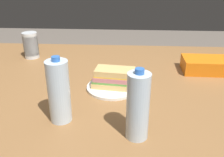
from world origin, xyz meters
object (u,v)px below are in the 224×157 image
at_px(paper_plate, 112,87).
at_px(chip_bag, 206,65).
at_px(dining_table, 99,94).
at_px(sandwich, 113,78).
at_px(water_bottle_tall, 59,91).
at_px(water_bottle_spare, 138,106).
at_px(plastic_cup_stack, 31,45).

distance_m(paper_plate, chip_bag, 0.52).
bearing_deg(dining_table, paper_plate, -52.33).
relative_size(sandwich, water_bottle_tall, 0.80).
relative_size(dining_table, sandwich, 9.42).
bearing_deg(water_bottle_tall, sandwich, 56.07).
bearing_deg(water_bottle_spare, chip_bag, 56.70).
relative_size(paper_plate, chip_bag, 0.98).
xyz_separation_m(dining_table, paper_plate, (0.07, -0.09, 0.08)).
height_order(chip_bag, water_bottle_spare, water_bottle_spare).
bearing_deg(water_bottle_tall, paper_plate, 56.54).
xyz_separation_m(sandwich, plastic_cup_stack, (-0.50, 0.38, 0.02)).
bearing_deg(chip_bag, plastic_cup_stack, -8.17).
height_order(dining_table, sandwich, sandwich).
bearing_deg(sandwich, chip_bag, 25.76).
bearing_deg(water_bottle_spare, dining_table, 111.60).
bearing_deg(chip_bag, paper_plate, 26.68).
bearing_deg(sandwich, paper_plate, -160.06).
bearing_deg(plastic_cup_stack, sandwich, -37.15).
relative_size(sandwich, water_bottle_spare, 0.80).
bearing_deg(plastic_cup_stack, paper_plate, -37.48).
distance_m(water_bottle_tall, plastic_cup_stack, 0.71).
bearing_deg(water_bottle_tall, plastic_cup_stack, 117.38).
xyz_separation_m(paper_plate, sandwich, (0.00, 0.00, 0.05)).
xyz_separation_m(plastic_cup_stack, water_bottle_spare, (0.60, -0.71, 0.04)).
relative_size(water_bottle_tall, plastic_cup_stack, 1.61).
distance_m(dining_table, paper_plate, 0.14).
bearing_deg(paper_plate, water_bottle_spare, -73.38).
height_order(sandwich, water_bottle_spare, water_bottle_spare).
distance_m(dining_table, chip_bag, 0.56).
xyz_separation_m(dining_table, water_bottle_spare, (0.17, -0.42, 0.19)).
height_order(plastic_cup_stack, water_bottle_spare, water_bottle_spare).
bearing_deg(chip_bag, water_bottle_spare, 57.67).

